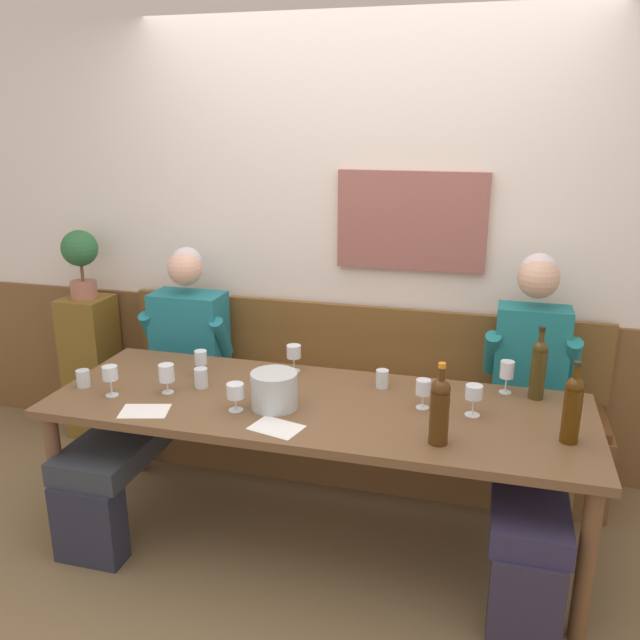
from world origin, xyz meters
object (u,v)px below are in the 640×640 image
wine_glass_right_end (110,374)px  wine_glass_mid_left (201,359)px  wine_glass_by_bottle (167,373)px  wine_glass_center_rear (474,394)px  person_center_left_seat (162,377)px  wine_bottle_amber_mid (538,367)px  person_left_seat (530,412)px  ice_bucket (274,390)px  wine_bottle_clear_water (440,409)px  water_tumbler_center (201,378)px  water_tumbler_right (382,379)px  potted_plant (80,257)px  wall_bench (349,424)px  water_tumbler_left (83,378)px  wine_glass_near_bucket (294,353)px  wine_glass_center_front (507,371)px  dining_table (317,416)px  wine_bottle_green_tall (572,407)px  wine_glass_mid_right (235,392)px  wine_glass_left_end (423,388)px

wine_glass_right_end → wine_glass_mid_left: size_ratio=1.12×
wine_glass_by_bottle → wine_glass_center_rear: bearing=5.1°
person_center_left_seat → wine_bottle_amber_mid: (1.93, -0.01, 0.26)m
person_left_seat → ice_bucket: 1.21m
wine_bottle_clear_water → water_tumbler_center: size_ratio=3.56×
wine_glass_mid_left → water_tumbler_right: size_ratio=1.49×
wine_glass_right_end → potted_plant: (-0.74, 0.91, 0.33)m
wall_bench → water_tumbler_left: 1.48m
wine_glass_right_end → potted_plant: potted_plant is taller
water_tumbler_left → wine_glass_near_bucket: bearing=26.5°
person_center_left_seat → wine_glass_by_bottle: 0.52m
wine_bottle_clear_water → wine_glass_center_front: size_ratio=2.18×
wine_bottle_clear_water → wine_glass_right_end: size_ratio=2.34×
person_center_left_seat → water_tumbler_center: person_center_left_seat is taller
wine_glass_right_end → ice_bucket: bearing=5.7°
dining_table → water_tumbler_left: bearing=-174.0°
wine_glass_mid_left → water_tumbler_left: wine_glass_mid_left is taller
water_tumbler_center → wall_bench: bearing=49.1°
wine_glass_right_end → wine_glass_near_bucket: size_ratio=1.05×
person_center_left_seat → water_tumbler_left: bearing=-111.3°
dining_table → water_tumbler_right: bearing=44.1°
potted_plant → wine_bottle_green_tall: bearing=-16.8°
wine_bottle_green_tall → water_tumbler_left: 2.22m
wine_glass_mid_right → ice_bucket: bearing=27.0°
wine_glass_mid_left → dining_table: bearing=-14.2°
wall_bench → wine_glass_left_end: wall_bench is taller
wine_glass_mid_right → wine_glass_right_end: bearing=179.9°
wine_bottle_green_tall → water_tumbler_left: bearing=-179.6°
wine_bottle_green_tall → potted_plant: 2.90m
wall_bench → wine_glass_mid_left: (-0.65, -0.53, 0.53)m
wine_bottle_amber_mid → wine_glass_center_rear: wine_bottle_amber_mid is taller
wine_glass_by_bottle → water_tumbler_center: bearing=38.7°
wall_bench → person_center_left_seat: (-0.96, -0.37, 0.33)m
wine_glass_center_rear → wine_glass_center_front: bearing=65.0°
wine_glass_mid_right → water_tumbler_right: wine_glass_mid_right is taller
wine_bottle_green_tall → wine_glass_left_end: size_ratio=2.55×
wine_glass_left_end → wine_glass_center_front: bearing=37.6°
wine_glass_mid_left → water_tumbler_center: size_ratio=1.36×
wine_bottle_amber_mid → wine_glass_center_rear: 0.39m
dining_table → person_left_seat: (0.95, 0.32, -0.01)m
potted_plant → wine_glass_mid_right: bearing=-33.7°
person_center_left_seat → wine_glass_left_end: person_center_left_seat is taller
water_tumbler_center → wine_glass_by_bottle: bearing=-141.3°
water_tumbler_left → wine_glass_center_rear: bearing=5.1°
wine_glass_mid_left → potted_plant: 1.23m
water_tumbler_right → wine_glass_mid_left: bearing=-174.6°
wine_glass_by_bottle → water_tumbler_center: size_ratio=1.47×
dining_table → potted_plant: potted_plant is taller
wine_bottle_green_tall → wine_glass_near_bucket: size_ratio=2.46×
wine_glass_right_end → water_tumbler_left: 0.21m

